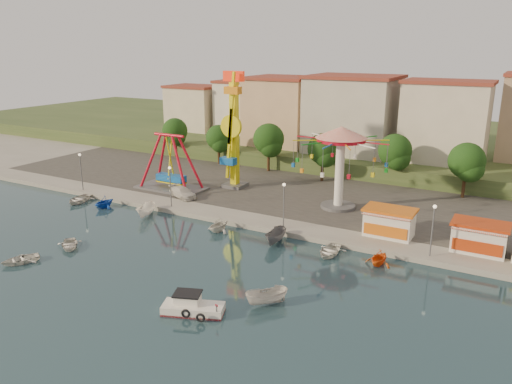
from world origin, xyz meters
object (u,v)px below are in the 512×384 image
Objects in this scene: rowboat_a at (69,245)px; pirate_ship_ride at (170,163)px; wave_swinger at (341,149)px; van at (183,192)px; cabin_motorboat at (192,307)px; skiff at (267,297)px; kamikaze_tower at (234,133)px.

pirate_ship_ride is at bearing 51.17° from rowboat_a.
wave_swinger is 22.01m from van.
pirate_ship_ride is 5.66m from van.
pirate_ship_ride is 2.88× the size of rowboat_a.
skiff is at bearing 19.56° from cabin_motorboat.
kamikaze_tower is at bearing 165.93° from skiff.
kamikaze_tower is 34.43m from skiff.
pirate_ship_ride is 22.13m from rowboat_a.
cabin_motorboat is at bearing -118.95° from van.
kamikaze_tower is at bearing 33.38° from rowboat_a.
rowboat_a is (3.51, -21.47, -4.03)m from pirate_ship_ride.
wave_swinger reaches higher than rowboat_a.
rowboat_a is 0.93× the size of skiff.
van is (-18.67, 23.33, 0.84)m from cabin_motorboat.
kamikaze_tower is 11.17m from van.
kamikaze_tower reaches higher than pirate_ship_ride.
wave_swinger is at bearing -5.69° from kamikaze_tower.
rowboat_a is at bearing -159.00° from van.
kamikaze_tower is at bearing 34.22° from pirate_ship_ride.
rowboat_a is at bearing 145.98° from cabin_motorboat.
kamikaze_tower reaches higher than cabin_motorboat.
wave_swinger is at bearing -50.85° from van.
wave_swinger reaches higher than cabin_motorboat.
cabin_motorboat is 29.90m from van.
rowboat_a is 18.92m from van.
kamikaze_tower is (7.49, 5.09, 4.22)m from pirate_ship_ride.
van is at bearing -180.00° from skiff.
kamikaze_tower reaches higher than wave_swinger.
rowboat_a is (-19.13, 4.44, -0.10)m from cabin_motorboat.
skiff is (23.75, -0.48, 0.36)m from rowboat_a.
wave_swinger is 2.22× the size of cabin_motorboat.
van is at bearing -114.63° from kamikaze_tower.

